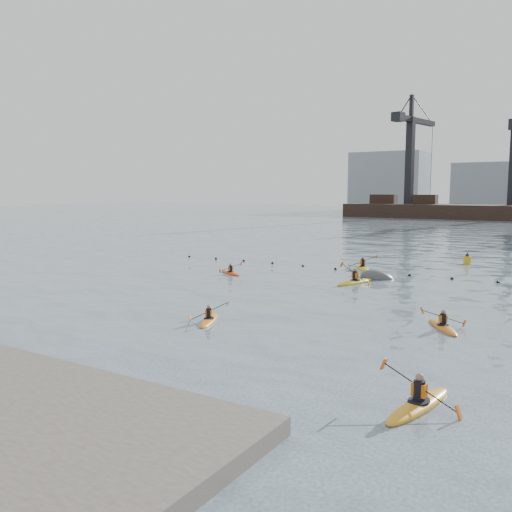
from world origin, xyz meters
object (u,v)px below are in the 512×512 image
(kayaker_3, at_px, (355,281))
(kayaker_4, at_px, (443,326))
(kayaker_2, at_px, (231,273))
(nav_buoy, at_px, (467,260))
(mooring_buoy, at_px, (377,279))
(kayaker_1, at_px, (419,404))
(kayaker_0, at_px, (209,320))
(kayaker_5, at_px, (363,267))

(kayaker_3, distance_m, kayaker_4, 12.32)
(kayaker_3, bearing_deg, kayaker_2, -157.29)
(kayaker_2, height_order, nav_buoy, nav_buoy)
(mooring_buoy, bearing_deg, kayaker_3, -105.54)
(nav_buoy, bearing_deg, kayaker_2, -132.65)
(kayaker_1, height_order, kayaker_3, kayaker_3)
(kayaker_4, relative_size, nav_buoy, 2.56)
(kayaker_3, relative_size, nav_buoy, 3.26)
(kayaker_2, distance_m, kayaker_4, 19.41)
(kayaker_2, distance_m, mooring_buoy, 10.87)
(kayaker_0, bearing_deg, kayaker_3, 58.80)
(kayaker_2, distance_m, kayaker_5, 10.85)
(kayaker_3, height_order, nav_buoy, kayaker_3)
(kayaker_2, bearing_deg, kayaker_4, -86.12)
(kayaker_5, distance_m, nav_buoy, 9.97)
(kayaker_5, height_order, mooring_buoy, kayaker_5)
(kayaker_1, bearing_deg, nav_buoy, 109.21)
(kayaker_1, relative_size, nav_buoy, 3.26)
(kayaker_3, relative_size, mooring_buoy, 1.51)
(kayaker_0, relative_size, kayaker_4, 0.99)
(kayaker_0, height_order, kayaker_1, kayaker_1)
(kayaker_1, relative_size, kayaker_5, 1.14)
(kayaker_1, xyz_separation_m, kayaker_4, (-1.59, 9.76, -0.02))
(kayaker_3, height_order, kayaker_4, kayaker_3)
(kayaker_2, bearing_deg, mooring_buoy, -41.50)
(kayaker_2, bearing_deg, nav_buoy, -13.51)
(kayaker_0, bearing_deg, kayaker_5, 66.83)
(kayaker_1, height_order, kayaker_2, kayaker_1)
(kayaker_2, xyz_separation_m, mooring_buoy, (10.25, 3.60, -0.09))
(kayaker_0, relative_size, kayaker_2, 1.05)
(kayaker_4, distance_m, kayaker_5, 18.96)
(kayaker_0, height_order, kayaker_5, kayaker_5)
(kayaker_5, bearing_deg, kayaker_0, -124.39)
(kayaker_1, xyz_separation_m, mooring_buoy, (-8.89, 21.65, -0.11))
(nav_buoy, bearing_deg, kayaker_0, -102.83)
(kayaker_2, height_order, kayaker_5, kayaker_5)
(kayaker_0, xyz_separation_m, nav_buoy, (6.43, 28.24, 0.26))
(mooring_buoy, xyz_separation_m, nav_buoy, (3.85, 11.71, 0.35))
(kayaker_0, distance_m, kayaker_2, 15.03)
(kayaker_4, relative_size, mooring_buoy, 1.18)
(kayaker_4, bearing_deg, nav_buoy, -115.40)
(kayaker_1, relative_size, kayaker_4, 1.27)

